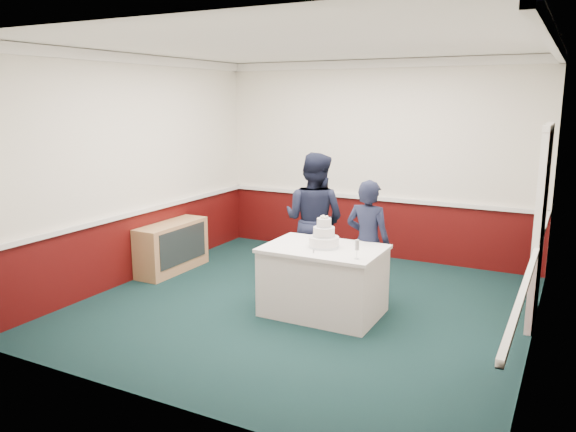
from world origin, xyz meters
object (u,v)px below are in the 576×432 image
at_px(cake_knife, 314,251).
at_px(person_woman, 368,243).
at_px(person_man, 314,220).
at_px(wedding_cake, 324,238).
at_px(champagne_flute, 357,246).
at_px(sideboard, 172,247).
at_px(cake_table, 323,280).

xyz_separation_m(cake_knife, person_woman, (0.36, 0.74, -0.04)).
bearing_deg(person_man, wedding_cake, 124.72).
bearing_deg(champagne_flute, wedding_cake, 150.75).
bearing_deg(person_man, cake_knife, 118.49).
xyz_separation_m(wedding_cake, cake_knife, (-0.03, -0.20, -0.11)).
relative_size(sideboard, person_woman, 0.79).
bearing_deg(cake_knife, person_man, 92.42).
bearing_deg(sideboard, person_woman, 0.73).
height_order(wedding_cake, cake_knife, wedding_cake).
xyz_separation_m(cake_table, wedding_cake, (0.00, 0.00, 0.50)).
relative_size(sideboard, cake_table, 0.91).
relative_size(sideboard, cake_knife, 5.45).
bearing_deg(wedding_cake, person_woman, 58.34).
bearing_deg(person_woman, person_man, -17.34).
relative_size(sideboard, champagne_flute, 5.85).
xyz_separation_m(champagne_flute, person_man, (-1.03, 1.16, -0.05)).
height_order(cake_table, person_woman, person_woman).
xyz_separation_m(person_man, person_woman, (0.86, -0.34, -0.12)).
bearing_deg(champagne_flute, cake_table, 150.75).
bearing_deg(champagne_flute, sideboard, 165.80).
xyz_separation_m(sideboard, person_woman, (2.91, 0.04, 0.40)).
relative_size(cake_table, wedding_cake, 3.63).
bearing_deg(sideboard, cake_table, -10.96).
relative_size(wedding_cake, person_man, 0.21).
bearing_deg(cake_table, person_woman, 58.34).
height_order(cake_table, person_man, person_man).
height_order(cake_table, cake_knife, cake_knife).
xyz_separation_m(wedding_cake, person_man, (-0.53, 0.88, -0.02)).
relative_size(cake_knife, person_man, 0.13).
distance_m(cake_table, champagne_flute, 0.78).
bearing_deg(champagne_flute, person_woman, 101.68).
height_order(sideboard, cake_knife, cake_knife).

